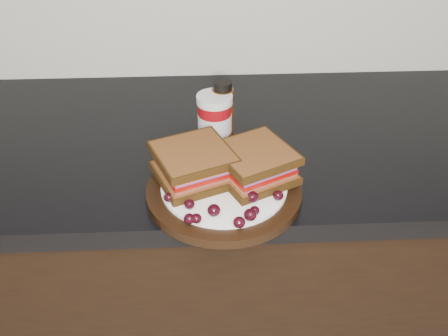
% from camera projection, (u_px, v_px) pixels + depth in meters
% --- Properties ---
extents(base_cabinets, '(3.96, 0.58, 0.86)m').
position_uv_depth(base_cabinets, '(177.00, 284.00, 1.34)').
color(base_cabinets, black).
rests_on(base_cabinets, ground_plane).
extents(countertop, '(3.98, 0.60, 0.04)m').
position_uv_depth(countertop, '(166.00, 143.00, 1.08)').
color(countertop, black).
rests_on(countertop, base_cabinets).
extents(plate, '(0.28, 0.28, 0.02)m').
position_uv_depth(plate, '(224.00, 191.00, 0.90)').
color(plate, black).
rests_on(plate, countertop).
extents(sandwich_left, '(0.17, 0.17, 0.06)m').
position_uv_depth(sandwich_left, '(194.00, 164.00, 0.89)').
color(sandwich_left, brown).
rests_on(sandwich_left, plate).
extents(sandwich_right, '(0.17, 0.17, 0.06)m').
position_uv_depth(sandwich_right, '(254.00, 164.00, 0.89)').
color(sandwich_right, brown).
rests_on(sandwich_right, plate).
extents(grape_0, '(0.02, 0.02, 0.02)m').
position_uv_depth(grape_0, '(169.00, 197.00, 0.85)').
color(grape_0, black).
rests_on(grape_0, plate).
extents(grape_1, '(0.02, 0.02, 0.02)m').
position_uv_depth(grape_1, '(189.00, 204.00, 0.83)').
color(grape_1, black).
rests_on(grape_1, plate).
extents(grape_2, '(0.02, 0.02, 0.02)m').
position_uv_depth(grape_2, '(189.00, 219.00, 0.80)').
color(grape_2, black).
rests_on(grape_2, plate).
extents(grape_3, '(0.02, 0.02, 0.02)m').
position_uv_depth(grape_3, '(196.00, 218.00, 0.80)').
color(grape_3, black).
rests_on(grape_3, plate).
extents(grape_4, '(0.02, 0.02, 0.02)m').
position_uv_depth(grape_4, '(214.00, 210.00, 0.82)').
color(grape_4, black).
rests_on(grape_4, plate).
extents(grape_5, '(0.02, 0.02, 0.01)m').
position_uv_depth(grape_5, '(216.00, 210.00, 0.82)').
color(grape_5, black).
rests_on(grape_5, plate).
extents(grape_6, '(0.02, 0.02, 0.02)m').
position_uv_depth(grape_6, '(239.00, 222.00, 0.79)').
color(grape_6, black).
rests_on(grape_6, plate).
extents(grape_7, '(0.02, 0.02, 0.02)m').
position_uv_depth(grape_7, '(250.00, 215.00, 0.81)').
color(grape_7, black).
rests_on(grape_7, plate).
extents(grape_8, '(0.02, 0.02, 0.02)m').
position_uv_depth(grape_8, '(255.00, 211.00, 0.82)').
color(grape_8, black).
rests_on(grape_8, plate).
extents(grape_9, '(0.02, 0.02, 0.02)m').
position_uv_depth(grape_9, '(252.00, 197.00, 0.85)').
color(grape_9, black).
rests_on(grape_9, plate).
extents(grape_10, '(0.02, 0.02, 0.02)m').
position_uv_depth(grape_10, '(278.00, 195.00, 0.85)').
color(grape_10, black).
rests_on(grape_10, plate).
extents(grape_11, '(0.02, 0.02, 0.02)m').
position_uv_depth(grape_11, '(264.00, 186.00, 0.87)').
color(grape_11, black).
rests_on(grape_11, plate).
extents(grape_12, '(0.02, 0.02, 0.02)m').
position_uv_depth(grape_12, '(270.00, 184.00, 0.88)').
color(grape_12, black).
rests_on(grape_12, plate).
extents(grape_13, '(0.02, 0.02, 0.01)m').
position_uv_depth(grape_13, '(275.00, 173.00, 0.91)').
color(grape_13, black).
rests_on(grape_13, plate).
extents(grape_14, '(0.02, 0.02, 0.01)m').
position_uv_depth(grape_14, '(262.00, 168.00, 0.92)').
color(grape_14, black).
rests_on(grape_14, plate).
extents(grape_15, '(0.02, 0.02, 0.02)m').
position_uv_depth(grape_15, '(252.00, 172.00, 0.91)').
color(grape_15, black).
rests_on(grape_15, plate).
extents(grape_16, '(0.02, 0.02, 0.02)m').
position_uv_depth(grape_16, '(190.00, 168.00, 0.92)').
color(grape_16, black).
rests_on(grape_16, plate).
extents(grape_17, '(0.02, 0.02, 0.02)m').
position_uv_depth(grape_17, '(195.00, 173.00, 0.91)').
color(grape_17, black).
rests_on(grape_17, plate).
extents(grape_18, '(0.02, 0.02, 0.02)m').
position_uv_depth(grape_18, '(174.00, 176.00, 0.90)').
color(grape_18, black).
rests_on(grape_18, plate).
extents(grape_19, '(0.02, 0.02, 0.02)m').
position_uv_depth(grape_19, '(172.00, 179.00, 0.89)').
color(grape_19, black).
rests_on(grape_19, plate).
extents(grape_20, '(0.02, 0.02, 0.02)m').
position_uv_depth(grape_20, '(195.00, 189.00, 0.87)').
color(grape_20, black).
rests_on(grape_20, plate).
extents(grape_21, '(0.02, 0.02, 0.02)m').
position_uv_depth(grape_21, '(197.00, 173.00, 0.91)').
color(grape_21, black).
rests_on(grape_21, plate).
extents(grape_22, '(0.02, 0.02, 0.01)m').
position_uv_depth(grape_22, '(187.00, 176.00, 0.90)').
color(grape_22, black).
rests_on(grape_22, plate).
extents(grape_23, '(0.02, 0.02, 0.02)m').
position_uv_depth(grape_23, '(170.00, 178.00, 0.89)').
color(grape_23, black).
rests_on(grape_23, plate).
extents(condiment_jar, '(0.09, 0.09, 0.11)m').
position_uv_depth(condiment_jar, '(215.00, 119.00, 1.02)').
color(condiment_jar, maroon).
rests_on(condiment_jar, countertop).
extents(oil_bottle, '(0.05, 0.05, 0.12)m').
position_uv_depth(oil_bottle, '(223.00, 109.00, 1.04)').
color(oil_bottle, '#512308').
rests_on(oil_bottle, countertop).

